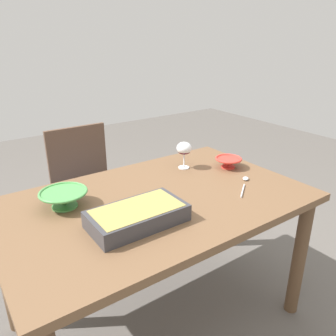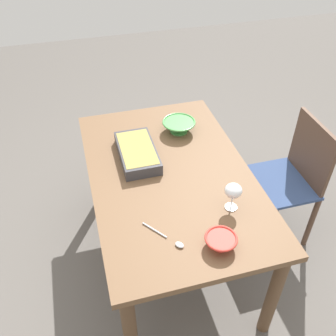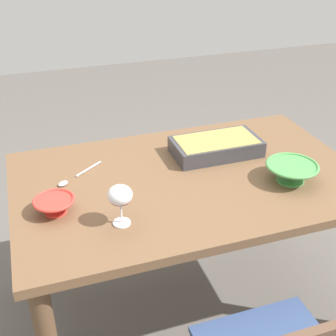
% 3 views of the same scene
% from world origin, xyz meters
% --- Properties ---
extents(ground_plane, '(8.00, 8.00, 0.00)m').
position_xyz_m(ground_plane, '(0.00, 0.00, 0.00)').
color(ground_plane, '#5B5651').
extents(dining_table, '(1.42, 0.89, 0.73)m').
position_xyz_m(dining_table, '(0.00, 0.00, 0.63)').
color(dining_table, brown).
rests_on(dining_table, ground_plane).
extents(chair, '(0.43, 0.45, 0.88)m').
position_xyz_m(chair, '(-0.03, 0.81, 0.49)').
color(chair, '#334772').
rests_on(chair, ground_plane).
extents(wine_glass, '(0.09, 0.09, 0.15)m').
position_xyz_m(wine_glass, '(0.34, 0.22, 0.84)').
color(wine_glass, white).
rests_on(wine_glass, dining_table).
extents(casserole_dish, '(0.39, 0.21, 0.07)m').
position_xyz_m(casserole_dish, '(-0.19, -0.15, 0.77)').
color(casserole_dish, '#38383D').
rests_on(casserole_dish, dining_table).
extents(mixing_bowl, '(0.21, 0.21, 0.08)m').
position_xyz_m(mixing_bowl, '(-0.38, 0.16, 0.78)').
color(mixing_bowl, '#4C994C').
rests_on(mixing_bowl, dining_table).
extents(small_bowl, '(0.15, 0.15, 0.06)m').
position_xyz_m(small_bowl, '(0.55, 0.08, 0.77)').
color(small_bowl, red).
rests_on(small_bowl, dining_table).
extents(serving_spoon, '(0.21, 0.16, 0.01)m').
position_xyz_m(serving_spoon, '(0.46, -0.13, 0.74)').
color(serving_spoon, silver).
rests_on(serving_spoon, dining_table).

